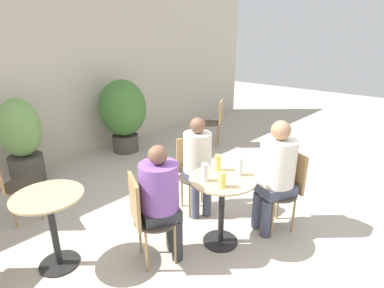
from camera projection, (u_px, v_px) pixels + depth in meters
name	position (u px, v px, depth m)	size (l,w,h in m)	color
ground_plane	(240.00, 248.00, 3.02)	(20.00, 20.00, 0.00)	#B2A899
storefront_wall	(57.00, 70.00, 4.86)	(10.00, 0.06, 3.00)	beige
cafe_table_near	(222.00, 195.00, 2.93)	(0.65, 0.65, 0.73)	black
cafe_table_far	(51.00, 216.00, 2.63)	(0.60, 0.60, 0.73)	black
bistro_chair_0	(286.00, 184.00, 3.20)	(0.46, 0.45, 0.88)	#42382D
bistro_chair_1	(193.00, 167.00, 3.60)	(0.45, 0.46, 0.88)	#42382D
bistro_chair_2	(146.00, 213.00, 2.67)	(0.46, 0.45, 0.88)	#42382D
bistro_chair_3	(216.00, 119.00, 5.74)	(0.46, 0.46, 0.88)	#42382D
bistro_chair_4	(11.00, 180.00, 3.29)	(0.43, 0.42, 0.88)	#42382D
seated_person_0	(276.00, 169.00, 3.08)	(0.46, 0.44, 1.24)	#42475B
seated_person_1	(198.00, 158.00, 3.41)	(0.38, 0.39, 1.17)	#42475B
seated_person_2	(161.00, 194.00, 2.67)	(0.43, 0.41, 1.15)	#2D2D33
beer_glass_0	(222.00, 180.00, 2.67)	(0.07, 0.07, 0.14)	#DBC65B
beer_glass_1	(240.00, 167.00, 2.90)	(0.06, 0.06, 0.18)	silver
beer_glass_2	(218.00, 163.00, 3.01)	(0.06, 0.06, 0.17)	#DBC65B
beer_glass_3	(205.00, 172.00, 2.78)	(0.07, 0.07, 0.17)	silver
potted_plant_0	(21.00, 138.00, 4.21)	(0.56, 0.56, 1.23)	#47423D
potted_plant_1	(123.00, 111.00, 5.36)	(0.83, 0.83, 1.32)	#47423D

